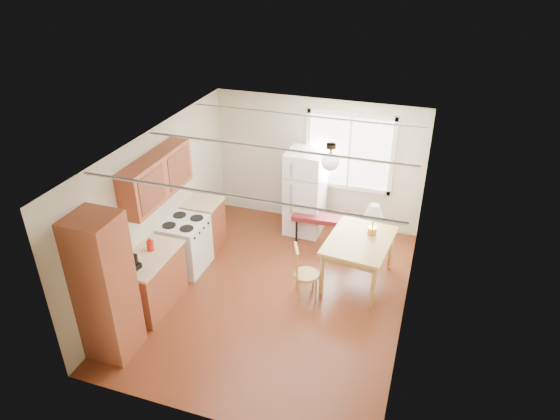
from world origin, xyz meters
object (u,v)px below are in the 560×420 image
at_px(refrigerator, 305,192).
at_px(bench, 326,218).
at_px(chair, 301,269).
at_px(dining_table, 359,245).

bearing_deg(refrigerator, bench, -27.23).
distance_m(bench, chair, 1.71).
bearing_deg(refrigerator, dining_table, -43.45).
bearing_deg(dining_table, bench, 133.53).
relative_size(bench, chair, 1.37).
bearing_deg(chair, refrigerator, 80.62).
height_order(bench, chair, chair).
relative_size(dining_table, chair, 1.53).
height_order(refrigerator, chair, refrigerator).
height_order(dining_table, chair, chair).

